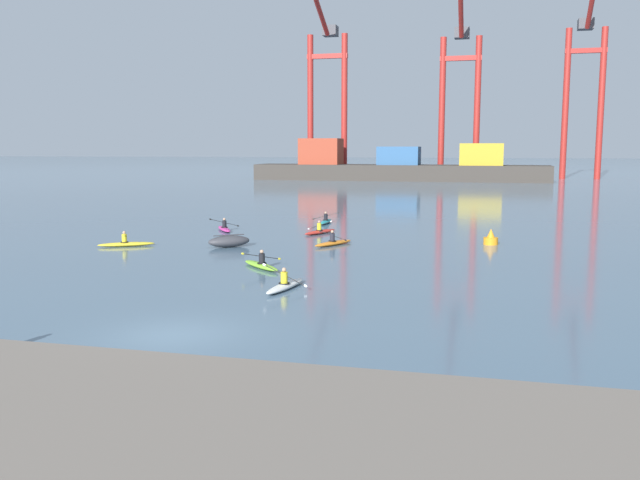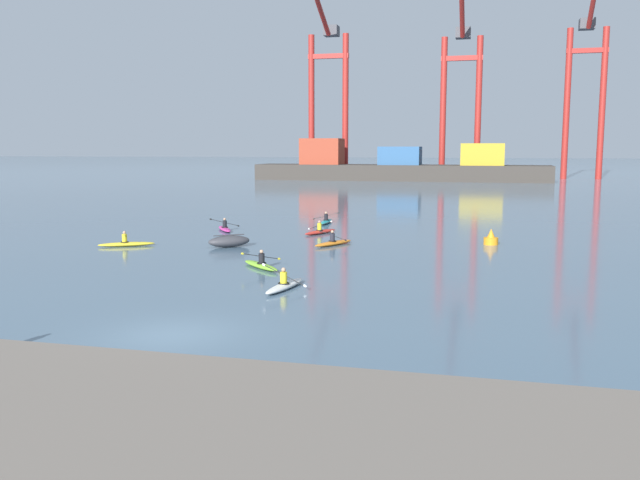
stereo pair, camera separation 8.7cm
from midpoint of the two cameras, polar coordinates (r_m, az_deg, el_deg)
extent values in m
plane|color=slate|center=(22.50, -12.45, -7.90)|extent=(800.00, 800.00, 0.00)
cube|color=#38332D|center=(126.14, 6.67, 5.69)|extent=(54.02, 8.25, 2.90)
cube|color=#993823|center=(128.83, 0.07, 7.52)|extent=(7.56, 5.77, 4.87)
cube|color=#2D5684|center=(126.07, 6.69, 7.11)|extent=(7.56, 5.77, 3.34)
cube|color=#B29323|center=(125.02, 13.51, 7.07)|extent=(7.56, 5.77, 3.90)
cylinder|color=maroon|center=(136.72, -0.84, 11.18)|extent=(1.20, 1.20, 28.07)
cylinder|color=maroon|center=(135.11, 2.06, 11.22)|extent=(1.20, 1.20, 28.07)
cube|color=maroon|center=(136.81, 0.61, 15.31)|extent=(8.13, 0.90, 0.90)
cylinder|color=maroon|center=(131.64, -0.10, 18.99)|extent=(0.90, 13.79, 7.71)
cube|color=#47474C|center=(139.98, 0.86, 17.30)|extent=(2.80, 2.80, 2.00)
cylinder|color=maroon|center=(134.27, 10.27, 10.88)|extent=(1.20, 1.20, 26.93)
cylinder|color=maroon|center=(133.97, 13.16, 10.81)|extent=(1.20, 1.20, 26.93)
cube|color=maroon|center=(134.93, 11.83, 14.84)|extent=(7.83, 0.90, 0.90)
cube|color=#47474C|center=(138.12, 11.93, 16.79)|extent=(2.80, 2.80, 2.00)
cylinder|color=maroon|center=(140.33, 20.08, 10.73)|extent=(1.20, 1.20, 28.57)
cylinder|color=maroon|center=(141.11, 22.71, 10.58)|extent=(1.20, 1.20, 28.57)
cube|color=maroon|center=(141.62, 21.61, 14.70)|extent=(7.60, 0.90, 0.90)
cube|color=#47474C|center=(144.85, 21.58, 16.65)|extent=(2.80, 2.80, 2.00)
ellipsoid|color=#38383D|center=(41.51, -7.78, -0.11)|extent=(2.72, 2.49, 0.70)
cube|color=#38383D|center=(41.46, -7.79, 0.41)|extent=(1.56, 1.27, 0.06)
cylinder|color=orange|center=(43.51, 14.21, -0.08)|extent=(0.90, 0.90, 0.45)
cone|color=orange|center=(43.44, 14.23, 0.57)|extent=(0.50, 0.49, 0.55)
ellipsoid|color=orange|center=(41.90, 1.07, -0.27)|extent=(2.09, 3.30, 0.26)
torus|color=black|center=(41.81, 0.99, -0.09)|extent=(0.66, 0.66, 0.05)
cylinder|color=#23232D|center=(41.78, 0.99, 0.24)|extent=(0.30, 0.30, 0.50)
sphere|color=tan|center=(41.73, 0.99, 0.71)|extent=(0.19, 0.19, 0.19)
cylinder|color=black|center=(41.80, 1.03, 0.38)|extent=(1.86, 0.97, 0.43)
ellipsoid|color=black|center=(42.44, -0.03, 0.76)|extent=(0.19, 0.13, 0.14)
ellipsoid|color=black|center=(41.17, 2.13, -0.02)|extent=(0.19, 0.13, 0.14)
ellipsoid|color=#7ABC2D|center=(34.07, -5.09, -2.17)|extent=(2.87, 2.79, 0.26)
torus|color=black|center=(33.96, -5.02, -1.97)|extent=(0.69, 0.69, 0.05)
cylinder|color=black|center=(33.92, -5.02, -1.57)|extent=(0.30, 0.30, 0.50)
sphere|color=tan|center=(33.86, -5.03, -0.98)|extent=(0.19, 0.19, 0.19)
cylinder|color=black|center=(33.94, -5.06, -1.39)|extent=(1.45, 1.51, 0.48)
ellipsoid|color=yellow|center=(33.46, -6.63, -1.16)|extent=(0.17, 0.17, 0.15)
ellipsoid|color=yellow|center=(34.45, -3.54, -1.61)|extent=(0.17, 0.17, 0.15)
ellipsoid|color=silver|center=(29.00, -3.05, -3.92)|extent=(1.10, 3.45, 0.26)
torus|color=black|center=(28.89, -3.14, -3.68)|extent=(0.56, 0.56, 0.05)
cylinder|color=gold|center=(28.84, -3.14, -3.21)|extent=(0.30, 0.30, 0.50)
sphere|color=tan|center=(28.77, -3.15, -2.53)|extent=(0.19, 0.19, 0.19)
cylinder|color=black|center=(28.86, -3.10, -3.00)|extent=(1.95, 0.33, 0.81)
ellipsoid|color=silver|center=(29.23, -4.83, -2.11)|extent=(0.21, 0.07, 0.17)
ellipsoid|color=silver|center=(28.54, -1.33, -3.92)|extent=(0.21, 0.07, 0.17)
ellipsoid|color=yellow|center=(43.10, -16.16, -0.35)|extent=(3.24, 2.22, 0.26)
torus|color=black|center=(43.08, -16.30, -0.17)|extent=(0.67, 0.67, 0.05)
cylinder|color=gold|center=(43.05, -16.31, 0.15)|extent=(0.30, 0.30, 0.50)
sphere|color=tan|center=(43.01, -16.33, 0.61)|extent=(0.19, 0.19, 0.19)
cylinder|color=black|center=(43.04, -16.25, 0.28)|extent=(1.05, 1.78, 0.57)
ellipsoid|color=yellow|center=(44.08, -16.23, 0.10)|extent=(0.14, 0.19, 0.15)
ellipsoid|color=yellow|center=(42.00, -16.26, 0.47)|extent=(0.14, 0.19, 0.15)
ellipsoid|color=#C13384|center=(49.71, -8.17, 0.93)|extent=(2.36, 3.18, 0.26)
torus|color=black|center=(49.59, -8.15, 1.08)|extent=(0.68, 0.68, 0.05)
cylinder|color=black|center=(49.57, -8.15, 1.35)|extent=(0.30, 0.30, 0.50)
sphere|color=tan|center=(49.53, -8.16, 1.76)|extent=(0.19, 0.19, 0.19)
cylinder|color=black|center=(49.60, -8.17, 1.48)|extent=(1.72, 1.14, 0.59)
ellipsoid|color=black|center=(49.39, -9.33, 1.75)|extent=(0.19, 0.14, 0.15)
ellipsoid|color=black|center=(49.83, -7.02, 1.20)|extent=(0.19, 0.14, 0.15)
ellipsoid|color=teal|center=(54.07, 0.46, 1.56)|extent=(0.72, 3.42, 0.26)
torus|color=black|center=(53.96, 0.44, 1.70)|extent=(0.51, 0.51, 0.05)
cylinder|color=black|center=(53.93, 0.44, 1.95)|extent=(0.30, 0.30, 0.50)
sphere|color=tan|center=(53.90, 0.44, 2.32)|extent=(0.19, 0.19, 0.19)
cylinder|color=black|center=(53.97, 0.45, 2.06)|extent=(2.04, 0.11, 0.57)
ellipsoid|color=black|center=(54.21, -0.60, 1.80)|extent=(0.20, 0.05, 0.15)
ellipsoid|color=black|center=(53.75, 1.51, 2.33)|extent=(0.20, 0.05, 0.15)
ellipsoid|color=red|center=(47.50, -0.04, 0.69)|extent=(1.92, 3.35, 0.26)
torus|color=black|center=(47.41, -0.12, 0.85)|extent=(0.65, 0.65, 0.05)
cylinder|color=gold|center=(47.38, -0.12, 1.14)|extent=(0.30, 0.30, 0.50)
sphere|color=tan|center=(47.34, -0.12, 1.56)|extent=(0.19, 0.19, 0.19)
cylinder|color=black|center=(47.41, -0.08, 1.26)|extent=(1.85, 0.84, 0.69)
ellipsoid|color=silver|center=(48.06, -1.02, 0.96)|extent=(0.20, 0.12, 0.16)
ellipsoid|color=silver|center=(46.77, 0.88, 1.58)|extent=(0.20, 0.12, 0.16)
camera|label=1|loc=(0.04, -90.06, -0.01)|focal=37.75mm
camera|label=2|loc=(0.04, 89.94, 0.01)|focal=37.75mm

